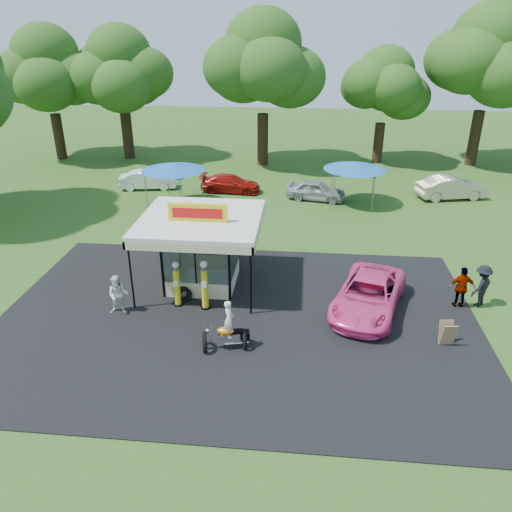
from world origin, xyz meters
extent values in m
plane|color=#31571B|center=(0.00, 0.00, 0.00)|extent=(120.00, 120.00, 0.00)
cube|color=black|center=(0.00, 2.00, 0.02)|extent=(20.00, 14.00, 0.04)
cube|color=white|center=(-2.00, 5.00, 0.03)|extent=(3.00, 3.00, 0.06)
cube|color=white|center=(-2.00, 5.00, 3.29)|extent=(5.40, 5.40, 0.18)
cube|color=yellow|center=(-2.00, 4.50, 3.78)|extent=(2.60, 0.25, 0.80)
cube|color=red|center=(-2.00, 4.37, 3.78)|extent=(2.21, 0.02, 0.45)
cylinder|color=black|center=(-4.55, 2.45, 1.60)|extent=(0.08, 0.08, 3.20)
cylinder|color=black|center=(0.55, 2.45, 1.60)|extent=(0.08, 0.08, 3.20)
cylinder|color=black|center=(-2.71, 2.85, 0.05)|extent=(0.40, 0.40, 0.09)
cylinder|color=yellow|center=(-2.71, 2.85, 0.90)|extent=(0.27, 0.27, 1.62)
cylinder|color=silver|center=(-2.71, 2.85, 1.80)|extent=(0.18, 0.18, 0.18)
sphere|color=white|center=(-2.71, 2.85, 1.99)|extent=(0.29, 0.29, 0.29)
cube|color=white|center=(-2.71, 2.69, 1.17)|extent=(0.20, 0.02, 0.27)
cylinder|color=black|center=(-1.46, 2.72, 0.05)|extent=(0.43, 0.43, 0.10)
cylinder|color=yellow|center=(-1.46, 2.72, 0.97)|extent=(0.29, 0.29, 1.75)
cylinder|color=silver|center=(-1.46, 2.72, 1.94)|extent=(0.19, 0.19, 0.19)
sphere|color=white|center=(-1.46, 2.72, 2.13)|extent=(0.31, 0.31, 0.31)
cube|color=white|center=(-1.46, 2.54, 1.26)|extent=(0.21, 0.02, 0.29)
torus|color=black|center=(-0.92, -0.28, 0.34)|extent=(0.35, 0.86, 0.84)
torus|color=black|center=(0.55, 0.07, 0.34)|extent=(0.35, 0.86, 0.84)
cube|color=silver|center=(-0.14, -0.09, 0.50)|extent=(0.60, 0.40, 0.30)
ellipsoid|color=orange|center=(-0.14, -0.09, 0.78)|extent=(0.64, 0.36, 0.30)
cube|color=black|center=(0.20, -0.01, 0.72)|extent=(0.60, 0.38, 0.10)
cube|color=black|center=(0.58, 0.08, 0.55)|extent=(0.42, 0.41, 0.28)
cylinder|color=silver|center=(-0.77, -0.25, 0.70)|extent=(0.44, 0.16, 0.90)
cylinder|color=silver|center=(-0.62, -0.21, 1.05)|extent=(0.19, 0.60, 0.05)
sphere|color=silver|center=(-0.79, -0.25, 0.85)|extent=(0.16, 0.16, 0.16)
imported|color=white|center=(0.01, -0.06, 1.30)|extent=(0.48, 0.62, 1.50)
torus|color=black|center=(-2.49, 3.23, 0.33)|extent=(0.68, 0.35, 0.68)
torus|color=black|center=(-2.61, 3.37, 0.33)|extent=(0.70, 0.44, 0.68)
cube|color=#593819|center=(8.27, 0.86, 0.50)|extent=(0.58, 0.33, 0.98)
cube|color=#593819|center=(8.27, 1.10, 0.50)|extent=(0.58, 0.33, 0.98)
imported|color=yellow|center=(-2.00, 7.20, 0.48)|extent=(2.82, 1.13, 0.96)
imported|color=#FF4596|center=(5.51, 3.27, 0.76)|extent=(4.03, 5.94, 1.51)
imported|color=white|center=(-5.04, 2.01, 0.88)|extent=(0.96, 0.80, 1.75)
imported|color=black|center=(10.42, 4.22, 0.96)|extent=(1.39, 1.37, 1.92)
imported|color=gray|center=(9.52, 3.96, 0.96)|extent=(1.14, 0.50, 1.92)
imported|color=white|center=(-9.05, 19.43, 0.69)|extent=(4.40, 2.22, 1.38)
imported|color=#A9140D|center=(-2.81, 19.27, 0.63)|extent=(4.48, 2.06, 1.27)
imported|color=#9C9DA0|center=(3.43, 18.07, 0.69)|extent=(4.30, 2.43, 1.38)
imported|color=#C5B097|center=(12.88, 19.29, 0.79)|extent=(5.02, 2.70, 1.57)
cylinder|color=gray|center=(-7.45, 17.29, 1.16)|extent=(0.06, 0.06, 2.33)
cylinder|color=gray|center=(-4.74, 17.29, 1.16)|extent=(0.06, 0.06, 2.33)
cylinder|color=gray|center=(-7.45, 14.59, 1.16)|extent=(0.06, 0.06, 2.33)
cylinder|color=gray|center=(-4.74, 14.59, 1.16)|extent=(0.06, 0.06, 2.33)
cube|color=#1B5EB0|center=(-6.10, 15.94, 2.39)|extent=(2.91, 2.91, 0.12)
cone|color=#1B5EB0|center=(-6.10, 15.94, 2.69)|extent=(4.19, 4.19, 0.48)
cylinder|color=gray|center=(4.54, 18.80, 1.16)|extent=(0.06, 0.06, 2.32)
cylinder|color=gray|center=(7.23, 18.80, 1.16)|extent=(0.06, 0.06, 2.32)
cylinder|color=gray|center=(4.54, 16.10, 1.16)|extent=(0.06, 0.06, 2.32)
cylinder|color=gray|center=(7.23, 16.10, 1.16)|extent=(0.06, 0.06, 2.32)
cube|color=#1B5EB0|center=(5.88, 17.45, 2.38)|extent=(2.90, 2.90, 0.12)
cone|color=#1B5EB0|center=(5.88, 17.45, 2.68)|extent=(4.17, 4.17, 0.48)
cylinder|color=black|center=(-19.68, 27.67, 2.00)|extent=(0.90, 0.90, 3.99)
ellipsoid|color=#204A15|center=(-19.68, 27.67, 7.14)|extent=(9.44, 9.44, 8.09)
cylinder|color=black|center=(-13.59, 28.55, 2.01)|extent=(0.95, 0.95, 4.02)
ellipsoid|color=#204A15|center=(-13.59, 28.55, 7.13)|extent=(9.34, 9.34, 8.00)
cylinder|color=black|center=(-1.16, 27.39, 2.18)|extent=(0.93, 0.93, 4.35)
ellipsoid|color=#204A15|center=(-1.16, 27.39, 7.84)|extent=(10.45, 10.45, 8.96)
cylinder|color=black|center=(8.92, 29.16, 1.71)|extent=(0.86, 0.86, 3.43)
ellipsoid|color=#204A15|center=(8.92, 29.16, 6.10)|extent=(8.00, 8.00, 6.86)
cylinder|color=black|center=(17.00, 29.15, 2.31)|extent=(0.92, 0.92, 4.62)
ellipsoid|color=#204A15|center=(17.00, 29.15, 8.20)|extent=(10.77, 10.77, 9.23)
camera|label=1|loc=(2.59, -15.67, 11.27)|focal=35.00mm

